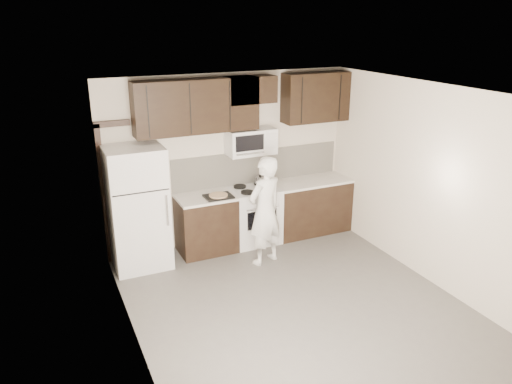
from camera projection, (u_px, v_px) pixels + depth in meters
floor at (295, 303)px, 6.42m from camera, size 4.50×4.50×0.00m
back_wall at (229, 159)px, 7.90m from camera, size 4.00×0.00×4.00m
ceiling at (301, 92)px, 5.52m from camera, size 4.50×4.50×0.00m
counter_run at (271, 212)px, 8.17m from camera, size 2.95×0.64×0.91m
stove at (254, 215)px, 8.05m from camera, size 0.76×0.66×0.94m
backsplash at (258, 166)px, 8.14m from camera, size 2.90×0.02×0.54m
upper_cabinets at (245, 101)px, 7.52m from camera, size 3.48×0.35×0.78m
microwave at (251, 142)px, 7.75m from camera, size 0.76×0.42×0.40m
refrigerator at (138, 208)px, 7.13m from camera, size 0.80×0.76×1.80m
door_trim at (105, 182)px, 7.15m from camera, size 0.50×0.08×2.12m
saucepan at (260, 180)px, 8.07m from camera, size 0.33×0.19×0.18m
baking_tray at (218, 196)px, 7.52m from camera, size 0.42×0.32×0.02m
pizza at (218, 195)px, 7.52m from camera, size 0.29×0.29×0.02m
person at (265, 211)px, 7.24m from camera, size 0.70×0.57×1.64m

